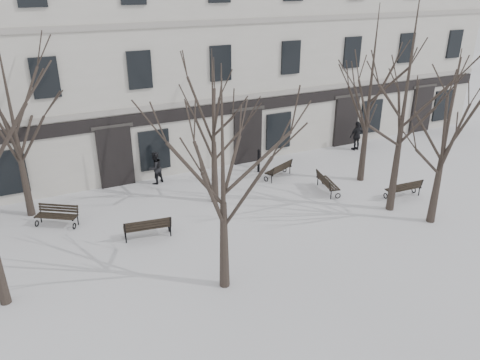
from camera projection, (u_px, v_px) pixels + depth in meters
ground at (261, 246)px, 17.49m from camera, size 100.00×100.00×0.00m
building at (151, 50)px, 25.95m from camera, size 40.40×10.20×11.40m
tree_1 at (223, 157)px, 13.50m from camera, size 5.00×5.00×7.15m
tree_2 at (408, 79)px, 18.03m from camera, size 6.30×6.30×9.00m
tree_3 at (449, 120)px, 17.54m from camera, size 4.86×4.86×6.94m
tree_4 at (9, 101)px, 17.85m from camera, size 5.49×5.49×7.85m
tree_5 at (213, 111)px, 19.32m from camera, size 4.67×4.67×6.67m
tree_6 at (372, 75)px, 21.14m from camera, size 5.77×5.77×8.25m
bench_1 at (148, 227)px, 17.84m from camera, size 1.86×0.90×0.90m
bench_2 at (404, 188)px, 21.15m from camera, size 1.74×0.73×0.86m
bench_3 at (57, 215)px, 18.80m from camera, size 1.71×1.43×0.85m
bench_4 at (279, 169)px, 23.25m from camera, size 1.74×1.21×0.84m
bench_5 at (327, 183)px, 21.73m from camera, size 0.99×1.78×0.86m
bollard_a at (216, 169)px, 22.96m from camera, size 0.14×0.14×1.11m
bollard_b at (259, 160)px, 23.91m from camera, size 0.16×0.16×1.22m
pedestrian_b at (156, 183)px, 22.83m from camera, size 0.96×0.88×1.60m
pedestrian_c at (356, 150)px, 27.23m from camera, size 1.00×0.43×1.70m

